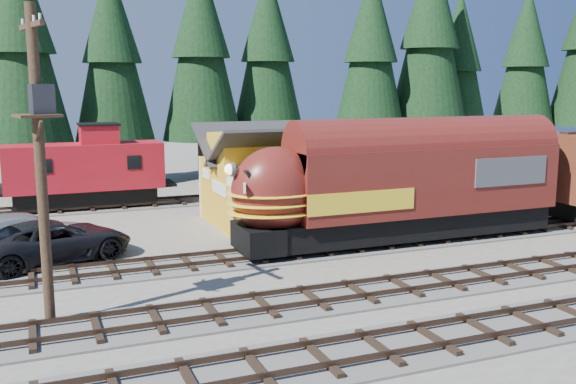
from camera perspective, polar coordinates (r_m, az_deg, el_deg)
name	(u,v)px	position (r m, az deg, el deg)	size (l,w,h in m)	color
ground	(428,268)	(26.90, 12.30, -6.60)	(120.00, 120.00, 0.00)	#6B665B
track_siding	(546,226)	(36.09, 21.95, -2.83)	(68.00, 3.20, 0.33)	#4C4947
track_spur	(118,206)	(40.23, -14.84, -1.22)	(32.00, 3.20, 0.33)	#4C4947
depot	(320,165)	(35.29, 2.88, 2.38)	(12.80, 7.00, 5.30)	#C68C1C
conifer_backdrop	(308,48)	(50.46, 1.82, 12.69)	(79.48, 22.47, 16.75)	black
locomotive	(392,189)	(29.96, 9.23, 0.25)	(16.36, 3.25, 4.45)	black
caboose	(86,170)	(39.71, -17.53, 1.86)	(8.97, 2.60, 4.67)	black
utility_pole	(40,147)	(20.47, -21.15, 3.75)	(1.43, 2.34, 9.72)	black
pickup_truck_a	(53,241)	(28.60, -20.16, -4.13)	(3.00, 6.50, 1.81)	black
pickup_truck_b	(25,235)	(29.94, -22.32, -3.57)	(2.66, 6.54, 1.90)	#9B9EA2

